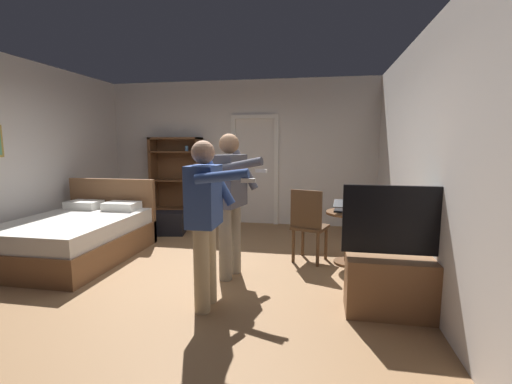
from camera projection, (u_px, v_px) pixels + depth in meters
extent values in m
plane|color=olive|center=(189.00, 272.00, 4.38)|extent=(6.24, 6.24, 0.00)
cube|color=silver|center=(240.00, 153.00, 7.01)|extent=(5.50, 0.12, 2.79)
cube|color=silver|center=(428.00, 162.00, 3.71)|extent=(0.12, 5.91, 2.79)
cube|color=white|center=(234.00, 172.00, 7.01)|extent=(0.08, 0.08, 2.05)
cube|color=white|center=(276.00, 172.00, 6.85)|extent=(0.08, 0.08, 2.05)
cube|color=white|center=(255.00, 117.00, 6.78)|extent=(0.93, 0.08, 0.08)
cube|color=brown|center=(74.00, 247.00, 4.87)|extent=(1.47, 1.99, 0.35)
cube|color=silver|center=(73.00, 226.00, 4.83)|extent=(1.41, 1.93, 0.22)
cube|color=brown|center=(113.00, 210.00, 5.76)|extent=(1.47, 0.08, 1.02)
cube|color=white|center=(84.00, 205.00, 5.54)|extent=(0.50, 0.34, 0.12)
cube|color=white|center=(122.00, 206.00, 5.43)|extent=(0.50, 0.34, 0.12)
cube|color=brown|center=(154.00, 180.00, 7.15)|extent=(0.06, 0.32, 1.70)
cube|color=brown|center=(200.00, 181.00, 6.97)|extent=(0.06, 0.32, 1.70)
cube|color=brown|center=(175.00, 138.00, 6.94)|extent=(1.04, 0.32, 0.04)
cube|color=brown|center=(179.00, 180.00, 7.20)|extent=(1.04, 0.02, 1.70)
cube|color=brown|center=(177.00, 208.00, 7.14)|extent=(0.98, 0.32, 0.03)
cylinder|color=#77ACA8|center=(185.00, 205.00, 7.10)|extent=(0.06, 0.06, 0.10)
cube|color=brown|center=(177.00, 180.00, 7.06)|extent=(0.98, 0.32, 0.03)
cube|color=brown|center=(176.00, 152.00, 6.98)|extent=(0.98, 0.32, 0.03)
cylinder|color=#6499CA|center=(187.00, 148.00, 6.93)|extent=(0.06, 0.06, 0.10)
cube|color=brown|center=(400.00, 287.00, 3.27)|extent=(0.97, 0.40, 0.54)
cube|color=black|center=(404.00, 220.00, 3.17)|extent=(1.08, 0.05, 0.62)
cube|color=#206C8B|center=(403.00, 220.00, 3.19)|extent=(1.02, 0.01, 0.56)
cylinder|color=brown|center=(348.00, 239.00, 4.67)|extent=(0.08, 0.08, 0.67)
cylinder|color=brown|center=(347.00, 262.00, 4.71)|extent=(0.36, 0.36, 0.03)
cylinder|color=brown|center=(349.00, 213.00, 4.62)|extent=(0.60, 0.60, 0.03)
cube|color=black|center=(347.00, 211.00, 4.62)|extent=(0.34, 0.26, 0.02)
cube|color=black|center=(347.00, 204.00, 4.49)|extent=(0.34, 0.23, 0.08)
cube|color=navy|center=(347.00, 204.00, 4.50)|extent=(0.31, 0.19, 0.06)
cylinder|color=#142F30|center=(361.00, 206.00, 4.50)|extent=(0.06, 0.06, 0.18)
cylinder|color=#142F30|center=(361.00, 197.00, 4.49)|extent=(0.03, 0.03, 0.05)
cylinder|color=#4C331E|center=(326.00, 243.00, 4.86)|extent=(0.04, 0.04, 0.45)
cylinder|color=#4C331E|center=(303.00, 240.00, 5.02)|extent=(0.04, 0.04, 0.45)
cylinder|color=#4C331E|center=(318.00, 250.00, 4.56)|extent=(0.04, 0.04, 0.45)
cylinder|color=#4C331E|center=(293.00, 246.00, 4.72)|extent=(0.04, 0.04, 0.45)
cube|color=#4C331E|center=(310.00, 227.00, 4.76)|extent=(0.53, 0.53, 0.04)
cube|color=#4C331E|center=(306.00, 209.00, 4.57)|extent=(0.41, 0.17, 0.50)
cylinder|color=tan|center=(209.00, 263.00, 3.52)|extent=(0.15, 0.15, 0.81)
cylinder|color=tan|center=(202.00, 271.00, 3.31)|extent=(0.15, 0.15, 0.81)
cube|color=#334C8C|center=(204.00, 196.00, 3.32)|extent=(0.26, 0.39, 0.57)
sphere|color=tan|center=(203.00, 152.00, 3.26)|extent=(0.22, 0.22, 0.22)
cylinder|color=#334C8C|center=(219.00, 183.00, 3.51)|extent=(0.32, 0.09, 0.47)
cylinder|color=#334C8C|center=(222.00, 176.00, 3.04)|extent=(0.48, 0.09, 0.15)
cube|color=white|center=(248.00, 181.00, 2.97)|extent=(0.12, 0.04, 0.04)
cylinder|color=gray|center=(235.00, 239.00, 4.33)|extent=(0.15, 0.15, 0.85)
cylinder|color=gray|center=(225.00, 244.00, 4.10)|extent=(0.15, 0.15, 0.85)
cube|color=#4C4C56|center=(229.00, 181.00, 4.11)|extent=(0.35, 0.49, 0.60)
sphere|color=#936B4C|center=(229.00, 144.00, 4.05)|extent=(0.23, 0.23, 0.23)
cylinder|color=#4C4C56|center=(245.00, 170.00, 4.29)|extent=(0.35, 0.16, 0.49)
cylinder|color=#4C4C56|center=(240.00, 165.00, 3.76)|extent=(0.53, 0.20, 0.19)
cube|color=white|center=(261.00, 171.00, 3.65)|extent=(0.12, 0.06, 0.04)
cube|color=black|center=(167.00, 223.00, 6.20)|extent=(0.68, 0.48, 0.39)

